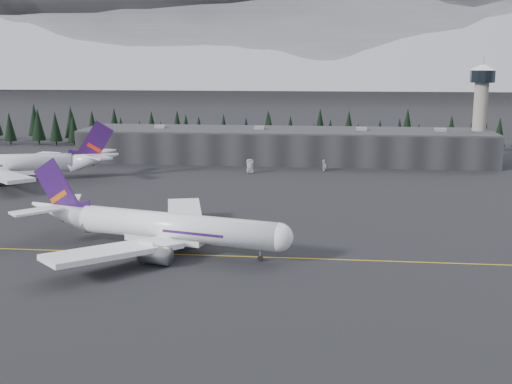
# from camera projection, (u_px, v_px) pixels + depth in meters

# --- Properties ---
(ground) EXTENTS (1400.00, 1400.00, 0.00)m
(ground) POSITION_uv_depth(u_px,v_px,m) (246.00, 254.00, 133.30)
(ground) COLOR black
(ground) RESTS_ON ground
(taxiline) EXTENTS (400.00, 0.40, 0.02)m
(taxiline) POSITION_uv_depth(u_px,v_px,m) (245.00, 257.00, 131.35)
(taxiline) COLOR gold
(taxiline) RESTS_ON ground
(terminal) EXTENTS (160.00, 30.00, 12.60)m
(terminal) POSITION_uv_depth(u_px,v_px,m) (284.00, 145.00, 253.71)
(terminal) COLOR black
(terminal) RESTS_ON ground
(control_tower) EXTENTS (10.00, 10.00, 37.70)m
(control_tower) POSITION_uv_depth(u_px,v_px,m) (481.00, 103.00, 245.30)
(control_tower) COLOR gray
(control_tower) RESTS_ON ground
(treeline) EXTENTS (360.00, 20.00, 15.00)m
(treeline) POSITION_uv_depth(u_px,v_px,m) (290.00, 132.00, 289.49)
(treeline) COLOR black
(treeline) RESTS_ON ground
(mountain_ridge) EXTENTS (4400.00, 900.00, 420.00)m
(mountain_ridge) POSITION_uv_depth(u_px,v_px,m) (317.00, 83.00, 1106.86)
(mountain_ridge) COLOR white
(mountain_ridge) RESTS_ON ground
(jet_main) EXTENTS (61.21, 55.82, 18.33)m
(jet_main) POSITION_uv_depth(u_px,v_px,m) (154.00, 226.00, 135.56)
(jet_main) COLOR white
(jet_main) RESTS_ON ground
(jet_parked) EXTENTS (65.43, 59.52, 19.63)m
(jet_parked) POSITION_uv_depth(u_px,v_px,m) (16.00, 164.00, 213.28)
(jet_parked) COLOR silver
(jet_parked) RESTS_ON ground
(gse_vehicle_a) EXTENTS (2.61, 5.26, 1.44)m
(gse_vehicle_a) POSITION_uv_depth(u_px,v_px,m) (250.00, 171.00, 227.31)
(gse_vehicle_a) COLOR white
(gse_vehicle_a) RESTS_ON ground
(gse_vehicle_b) EXTENTS (4.21, 1.81, 1.42)m
(gse_vehicle_b) POSITION_uv_depth(u_px,v_px,m) (324.00, 169.00, 232.15)
(gse_vehicle_b) COLOR silver
(gse_vehicle_b) RESTS_ON ground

